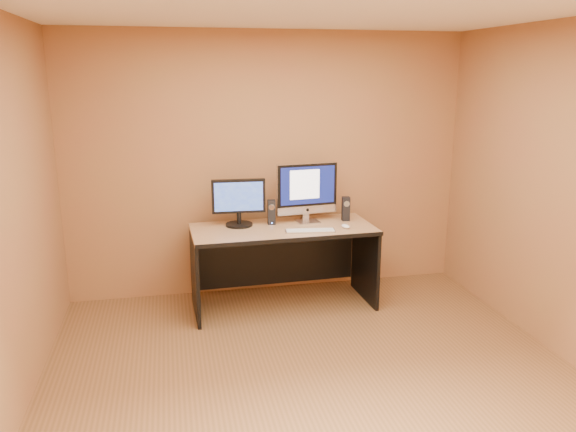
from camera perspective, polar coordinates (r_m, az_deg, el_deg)
The scene contains 12 objects.
floor at distance 4.23m, azimuth 3.23°, elevation -16.98°, with size 4.00×4.00×0.00m, color brown.
walls at distance 3.72m, azimuth 3.52°, elevation 0.36°, with size 4.00×4.00×2.60m, color olive, non-canonical shape.
ceiling at distance 3.63m, azimuth 3.85°, elevation 20.67°, with size 4.00×4.00×0.00m, color white.
desk at distance 5.38m, azimuth -0.49°, elevation -5.22°, with size 1.70×0.75×0.79m, color tan, non-canonical shape.
imac at distance 5.38m, azimuth 2.05°, elevation 2.39°, with size 0.61×0.22×0.59m, color #B5B6BA, non-canonical shape.
second_monitor at distance 5.29m, azimuth -5.04°, elevation 1.35°, with size 0.51×0.26×0.45m, color black, non-canonical shape.
speaker_left at distance 5.35m, azimuth -1.70°, elevation 0.39°, with size 0.07×0.08×0.23m, color black, non-canonical shape.
speaker_right at distance 5.51m, azimuth 5.89°, elevation 0.73°, with size 0.07×0.08×0.23m, color black, non-canonical shape.
keyboard at distance 5.12m, azimuth 2.27°, elevation -1.50°, with size 0.46×0.12×0.02m, color silver.
mouse at distance 5.26m, azimuth 5.87°, elevation -1.03°, with size 0.06×0.11×0.04m, color white.
cable_a at distance 5.59m, azimuth 2.08°, elevation -0.18°, with size 0.01×0.01×0.23m, color black.
cable_b at distance 5.57m, azimuth 1.31°, elevation -0.25°, with size 0.01×0.01×0.19m, color black.
Camera 1 is at (-0.98, -3.47, 2.21)m, focal length 35.00 mm.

